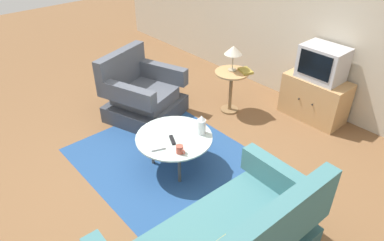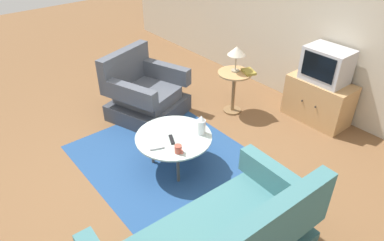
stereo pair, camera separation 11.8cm
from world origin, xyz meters
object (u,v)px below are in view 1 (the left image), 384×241
(tv_remote_dark, at_px, (172,140))
(book, at_px, (246,71))
(television, at_px, (323,63))
(table_lamp, at_px, (233,51))
(vase, at_px, (202,125))
(mug, at_px, (180,149))
(side_table, at_px, (231,83))
(coffee_table, at_px, (174,139))
(tv_remote_silver, at_px, (158,148))
(armchair, at_px, (142,96))
(tv_stand, at_px, (315,98))

(tv_remote_dark, height_order, book, book)
(television, bearing_deg, table_lamp, -141.27)
(tv_remote_dark, bearing_deg, television, -74.34)
(vase, xyz_separation_m, mug, (0.11, -0.41, -0.07))
(side_table, height_order, vase, vase)
(vase, relative_size, mug, 1.88)
(coffee_table, bearing_deg, tv_remote_silver, -76.30)
(coffee_table, bearing_deg, television, 78.29)
(side_table, bearing_deg, television, 40.51)
(table_lamp, relative_size, tv_remote_dark, 2.17)
(armchair, xyz_separation_m, tv_stand, (1.67, 1.80, -0.01))
(armchair, distance_m, coffee_table, 1.27)
(armchair, bearing_deg, side_table, 124.82)
(coffee_table, height_order, vase, vase)
(armchair, height_order, tv_remote_silver, armchair)
(table_lamp, relative_size, mug, 2.90)
(tv_remote_silver, bearing_deg, armchair, -94.34)
(book, bearing_deg, mug, -49.76)
(book, bearing_deg, television, 60.64)
(tv_remote_silver, distance_m, book, 1.88)
(table_lamp, bearing_deg, mug, -64.82)
(armchair, relative_size, mug, 9.24)
(tv_remote_dark, distance_m, tv_remote_silver, 0.21)
(vase, bearing_deg, coffee_table, -119.73)
(tv_stand, relative_size, tv_remote_dark, 5.18)
(table_lamp, height_order, tv_remote_silver, table_lamp)
(table_lamp, distance_m, vase, 1.39)
(armchair, height_order, coffee_table, armchair)
(armchair, height_order, book, armchair)
(television, relative_size, table_lamp, 1.56)
(side_table, xyz_separation_m, table_lamp, (-0.02, 0.03, 0.47))
(tv_remote_silver, bearing_deg, vase, -166.46)
(television, relative_size, book, 2.29)
(tv_remote_dark, bearing_deg, coffee_table, -28.08)
(tv_remote_silver, bearing_deg, book, -145.21)
(book, bearing_deg, tv_remote_silver, -57.02)
(television, bearing_deg, armchair, -132.58)
(coffee_table, height_order, side_table, side_table)
(mug, bearing_deg, television, 85.44)
(tv_stand, distance_m, television, 0.53)
(table_lamp, bearing_deg, book, 34.15)
(coffee_table, height_order, tv_stand, tv_stand)
(vase, bearing_deg, tv_remote_dark, -108.38)
(coffee_table, height_order, mug, mug)
(coffee_table, relative_size, tv_remote_dark, 5.14)
(coffee_table, height_order, television, television)
(side_table, xyz_separation_m, mug, (0.72, -1.56, 0.02))
(side_table, relative_size, vase, 2.66)
(vase, xyz_separation_m, book, (-0.48, 1.28, 0.10))
(mug, height_order, tv_remote_dark, mug)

